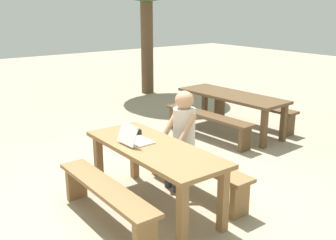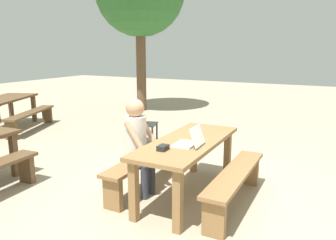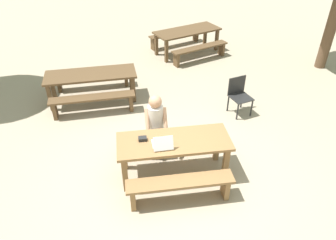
{
  "view_description": "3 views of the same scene",
  "coord_description": "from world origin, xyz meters",
  "px_view_note": "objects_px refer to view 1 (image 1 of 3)",
  "views": [
    {
      "loc": [
        3.48,
        -2.42,
        2.29
      ],
      "look_at": [
        -0.06,
        0.25,
        1.01
      ],
      "focal_mm": 42.57,
      "sensor_mm": 36.0,
      "label": 1
    },
    {
      "loc": [
        -3.69,
        -1.61,
        1.89
      ],
      "look_at": [
        -0.06,
        0.25,
        1.01
      ],
      "focal_mm": 35.13,
      "sensor_mm": 36.0,
      "label": 2
    },
    {
      "loc": [
        -0.7,
        -4.06,
        4.04
      ],
      "look_at": [
        -0.06,
        0.25,
        1.01
      ],
      "focal_mm": 33.68,
      "sensor_mm": 36.0,
      "label": 3
    }
  ],
  "objects_px": {
    "laptop": "(135,138)",
    "person_seated": "(182,132)",
    "picnic_table_mid": "(231,100)",
    "picnic_table_front": "(154,156)",
    "small_pouch": "(135,131)"
  },
  "relations": [
    {
      "from": "laptop",
      "to": "person_seated",
      "type": "relative_size",
      "value": 0.26
    },
    {
      "from": "person_seated",
      "to": "laptop",
      "type": "bearing_deg",
      "value": -88.02
    },
    {
      "from": "picnic_table_mid",
      "to": "picnic_table_front",
      "type": "bearing_deg",
      "value": -64.61
    },
    {
      "from": "small_pouch",
      "to": "picnic_table_mid",
      "type": "bearing_deg",
      "value": 110.28
    },
    {
      "from": "picnic_table_front",
      "to": "laptop",
      "type": "distance_m",
      "value": 0.3
    },
    {
      "from": "picnic_table_mid",
      "to": "person_seated",
      "type": "bearing_deg",
      "value": -62.89
    },
    {
      "from": "small_pouch",
      "to": "picnic_table_front",
      "type": "bearing_deg",
      "value": -9.0
    },
    {
      "from": "laptop",
      "to": "person_seated",
      "type": "distance_m",
      "value": 0.72
    },
    {
      "from": "small_pouch",
      "to": "person_seated",
      "type": "bearing_deg",
      "value": 61.14
    },
    {
      "from": "laptop",
      "to": "person_seated",
      "type": "xyz_separation_m",
      "value": [
        -0.02,
        0.72,
        -0.06
      ]
    },
    {
      "from": "picnic_table_front",
      "to": "picnic_table_mid",
      "type": "xyz_separation_m",
      "value": [
        -1.53,
        2.82,
        -0.03
      ]
    },
    {
      "from": "picnic_table_front",
      "to": "person_seated",
      "type": "bearing_deg",
      "value": 111.5
    },
    {
      "from": "picnic_table_front",
      "to": "small_pouch",
      "type": "bearing_deg",
      "value": 171.0
    },
    {
      "from": "small_pouch",
      "to": "person_seated",
      "type": "distance_m",
      "value": 0.59
    },
    {
      "from": "laptop",
      "to": "small_pouch",
      "type": "relative_size",
      "value": 2.41
    }
  ]
}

